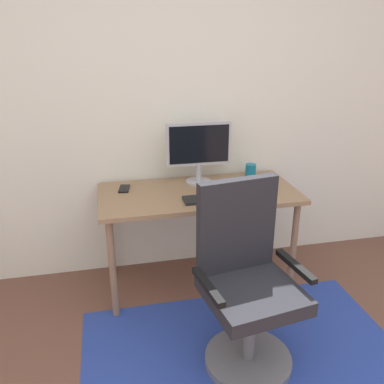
{
  "coord_description": "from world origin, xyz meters",
  "views": [
    {
      "loc": [
        -0.61,
        -0.67,
        1.72
      ],
      "look_at": [
        -0.12,
        1.56,
        0.82
      ],
      "focal_mm": 37.91,
      "sensor_mm": 36.0,
      "label": 1
    }
  ],
  "objects_px": {
    "keyboard": "(216,198)",
    "computer_mouse": "(257,191)",
    "coffee_cup": "(251,171)",
    "desk": "(198,202)",
    "cell_phone": "(124,189)",
    "office_chair": "(246,291)",
    "monitor": "(199,147)"
  },
  "relations": [
    {
      "from": "keyboard",
      "to": "coffee_cup",
      "type": "bearing_deg",
      "value": 45.48
    },
    {
      "from": "computer_mouse",
      "to": "office_chair",
      "type": "bearing_deg",
      "value": -114.14
    },
    {
      "from": "monitor",
      "to": "coffee_cup",
      "type": "distance_m",
      "value": 0.46
    },
    {
      "from": "computer_mouse",
      "to": "desk",
      "type": "bearing_deg",
      "value": 161.34
    },
    {
      "from": "cell_phone",
      "to": "monitor",
      "type": "bearing_deg",
      "value": 12.93
    },
    {
      "from": "desk",
      "to": "keyboard",
      "type": "distance_m",
      "value": 0.2
    },
    {
      "from": "monitor",
      "to": "coffee_cup",
      "type": "bearing_deg",
      "value": 4.67
    },
    {
      "from": "monitor",
      "to": "office_chair",
      "type": "xyz_separation_m",
      "value": [
        0.04,
        -0.95,
        -0.54
      ]
    },
    {
      "from": "monitor",
      "to": "computer_mouse",
      "type": "relative_size",
      "value": 4.42
    },
    {
      "from": "monitor",
      "to": "coffee_cup",
      "type": "height_order",
      "value": "monitor"
    },
    {
      "from": "cell_phone",
      "to": "office_chair",
      "type": "bearing_deg",
      "value": -48.56
    },
    {
      "from": "computer_mouse",
      "to": "cell_phone",
      "type": "bearing_deg",
      "value": 162.51
    },
    {
      "from": "keyboard",
      "to": "coffee_cup",
      "type": "distance_m",
      "value": 0.52
    },
    {
      "from": "keyboard",
      "to": "office_chair",
      "type": "bearing_deg",
      "value": -90.09
    },
    {
      "from": "desk",
      "to": "computer_mouse",
      "type": "bearing_deg",
      "value": -18.66
    },
    {
      "from": "monitor",
      "to": "office_chair",
      "type": "height_order",
      "value": "monitor"
    },
    {
      "from": "desk",
      "to": "office_chair",
      "type": "distance_m",
      "value": 0.81
    },
    {
      "from": "office_chair",
      "to": "desk",
      "type": "bearing_deg",
      "value": 86.87
    },
    {
      "from": "keyboard",
      "to": "monitor",
      "type": "bearing_deg",
      "value": 96.73
    },
    {
      "from": "keyboard",
      "to": "cell_phone",
      "type": "xyz_separation_m",
      "value": [
        -0.57,
        0.31,
        -0.0
      ]
    },
    {
      "from": "computer_mouse",
      "to": "monitor",
      "type": "bearing_deg",
      "value": 137.87
    },
    {
      "from": "office_chair",
      "to": "cell_phone",
      "type": "bearing_deg",
      "value": 112.62
    },
    {
      "from": "desk",
      "to": "computer_mouse",
      "type": "distance_m",
      "value": 0.4
    },
    {
      "from": "coffee_cup",
      "to": "cell_phone",
      "type": "height_order",
      "value": "coffee_cup"
    },
    {
      "from": "desk",
      "to": "cell_phone",
      "type": "distance_m",
      "value": 0.52
    },
    {
      "from": "keyboard",
      "to": "computer_mouse",
      "type": "relative_size",
      "value": 4.13
    },
    {
      "from": "cell_phone",
      "to": "office_chair",
      "type": "height_order",
      "value": "office_chair"
    },
    {
      "from": "monitor",
      "to": "cell_phone",
      "type": "height_order",
      "value": "monitor"
    },
    {
      "from": "keyboard",
      "to": "computer_mouse",
      "type": "xyz_separation_m",
      "value": [
        0.29,
        0.04,
        0.01
      ]
    },
    {
      "from": "desk",
      "to": "office_chair",
      "type": "xyz_separation_m",
      "value": [
        0.08,
        -0.78,
        -0.2
      ]
    },
    {
      "from": "monitor",
      "to": "desk",
      "type": "bearing_deg",
      "value": -103.18
    },
    {
      "from": "desk",
      "to": "coffee_cup",
      "type": "height_order",
      "value": "coffee_cup"
    }
  ]
}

